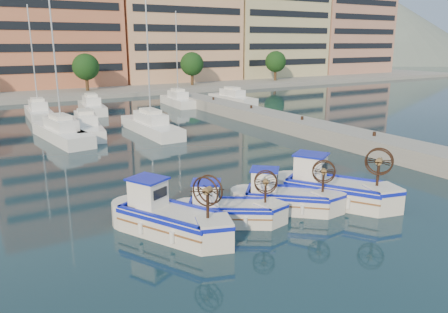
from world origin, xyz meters
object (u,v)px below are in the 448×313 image
(fishing_boat_a, at_px, (168,216))
(fishing_boat_b, at_px, (227,209))
(fishing_boat_c, at_px, (284,196))
(fishing_boat_d, at_px, (332,187))

(fishing_boat_a, height_order, fishing_boat_b, fishing_boat_a)
(fishing_boat_b, bearing_deg, fishing_boat_a, 117.70)
(fishing_boat_a, distance_m, fishing_boat_c, 5.85)
(fishing_boat_d, bearing_deg, fishing_boat_a, 142.71)
(fishing_boat_c, xyz_separation_m, fishing_boat_d, (2.66, -0.44, 0.14))
(fishing_boat_a, bearing_deg, fishing_boat_c, -30.42)
(fishing_boat_c, bearing_deg, fishing_boat_b, 128.78)
(fishing_boat_b, distance_m, fishing_boat_d, 5.82)
(fishing_boat_a, height_order, fishing_boat_d, fishing_boat_d)
(fishing_boat_a, distance_m, fishing_boat_b, 2.72)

